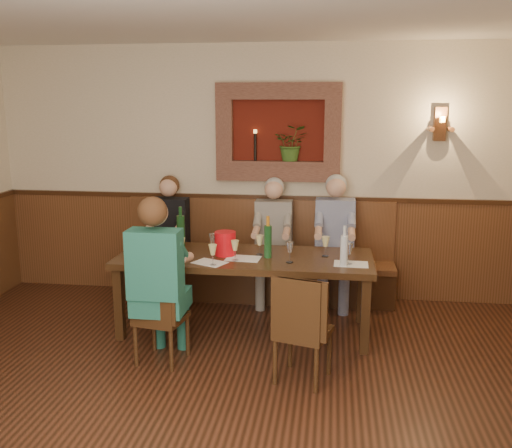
{
  "coord_description": "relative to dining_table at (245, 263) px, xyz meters",
  "views": [
    {
      "loc": [
        0.81,
        -3.3,
        2.18
      ],
      "look_at": [
        0.1,
        1.9,
        1.05
      ],
      "focal_mm": 40.0,
      "sensor_mm": 36.0,
      "label": 1
    }
  ],
  "objects": [
    {
      "name": "wine_glass_9",
      "position": [
        -0.23,
        -0.36,
        0.17
      ],
      "size": [
        0.08,
        0.08,
        0.19
      ],
      "primitive_type": null,
      "color": "#D7CA80",
      "rests_on": "dining_table"
    },
    {
      "name": "wine_glass_2",
      "position": [
        -0.57,
        -0.15,
        0.17
      ],
      "size": [
        0.08,
        0.08,
        0.19
      ],
      "primitive_type": null,
      "color": "#D7CA80",
      "rests_on": "dining_table"
    },
    {
      "name": "tasting_sheet_a",
      "position": [
        -0.87,
        -0.14,
        0.08
      ],
      "size": [
        0.33,
        0.29,
        0.0
      ],
      "primitive_type": "cube",
      "rotation": [
        0.0,
        0.0,
        -0.43
      ],
      "color": "white",
      "rests_on": "dining_table"
    },
    {
      "name": "wine_glass_7",
      "position": [
        0.76,
        0.08,
        0.17
      ],
      "size": [
        0.08,
        0.08,
        0.19
      ],
      "primitive_type": null,
      "color": "#D7CA80",
      "rests_on": "dining_table"
    },
    {
      "name": "wall_niche",
      "position": [
        0.24,
        1.09,
        1.13
      ],
      "size": [
        1.36,
        0.3,
        1.06
      ],
      "color": "#57150C",
      "rests_on": "ground"
    },
    {
      "name": "wine_glass_4",
      "position": [
        -0.06,
        -0.18,
        0.17
      ],
      "size": [
        0.08,
        0.08,
        0.19
      ],
      "primitive_type": null,
      "color": "#D7CA80",
      "rests_on": "dining_table"
    },
    {
      "name": "ground_plane",
      "position": [
        0.0,
        -1.85,
        -0.68
      ],
      "size": [
        6.0,
        6.0,
        0.0
      ],
      "primitive_type": "plane",
      "color": "black",
      "rests_on": "ground"
    },
    {
      "name": "dining_table",
      "position": [
        0.0,
        0.0,
        0.0
      ],
      "size": [
        2.4,
        0.9,
        0.75
      ],
      "color": "black",
      "rests_on": "ground"
    },
    {
      "name": "wine_glass_5",
      "position": [
        0.13,
        0.05,
        0.17
      ],
      "size": [
        0.08,
        0.08,
        0.19
      ],
      "primitive_type": null,
      "color": "#D7CA80",
      "rests_on": "dining_table"
    },
    {
      "name": "tasting_sheet_b",
      "position": [
        -0.0,
        -0.1,
        0.08
      ],
      "size": [
        0.33,
        0.25,
        0.0
      ],
      "primitive_type": "cube",
      "rotation": [
        0.0,
        0.0,
        -0.07
      ],
      "color": "white",
      "rests_on": "dining_table"
    },
    {
      "name": "tasting_sheet_d",
      "position": [
        -0.28,
        -0.28,
        0.08
      ],
      "size": [
        0.35,
        0.31,
        0.0
      ],
      "primitive_type": "cube",
      "rotation": [
        0.0,
        0.0,
        -0.43
      ],
      "color": "white",
      "rests_on": "dining_table"
    },
    {
      "name": "water_bottle",
      "position": [
        0.92,
        -0.22,
        0.22
      ],
      "size": [
        0.09,
        0.09,
        0.36
      ],
      "rotation": [
        0.0,
        0.0,
        -0.34
      ],
      "color": "silver",
      "rests_on": "dining_table"
    },
    {
      "name": "wine_bottle_green_a",
      "position": [
        0.22,
        -0.03,
        0.24
      ],
      "size": [
        0.08,
        0.08,
        0.39
      ],
      "rotation": [
        0.0,
        0.0,
        0.15
      ],
      "color": "#19471E",
      "rests_on": "dining_table"
    },
    {
      "name": "chair_near_left",
      "position": [
        -0.6,
        -0.77,
        -0.43
      ],
      "size": [
        0.44,
        0.44,
        0.86
      ],
      "rotation": [
        0.0,
        0.0,
        -0.17
      ],
      "color": "black",
      "rests_on": "ground"
    },
    {
      "name": "wine_glass_6",
      "position": [
        0.44,
        -0.17,
        0.17
      ],
      "size": [
        0.08,
        0.08,
        0.19
      ],
      "primitive_type": null,
      "color": "white",
      "rests_on": "dining_table"
    },
    {
      "name": "person_bench_mid",
      "position": [
        0.18,
        0.84,
        -0.11
      ],
      "size": [
        0.4,
        0.49,
        1.38
      ],
      "color": "#585450",
      "rests_on": "ground"
    },
    {
      "name": "chair_near_right",
      "position": [
        0.6,
        -0.95,
        -0.42
      ],
      "size": [
        0.49,
        0.49,
        0.89
      ],
      "rotation": [
        0.0,
        0.0,
        -0.28
      ],
      "color": "black",
      "rests_on": "ground"
    },
    {
      "name": "bench",
      "position": [
        0.0,
        0.94,
        -0.35
      ],
      "size": [
        3.0,
        0.45,
        1.11
      ],
      "color": "#381E0F",
      "rests_on": "ground"
    },
    {
      "name": "wine_glass_0",
      "position": [
        -0.95,
        -0.17,
        0.17
      ],
      "size": [
        0.08,
        0.08,
        0.19
      ],
      "primitive_type": null,
      "color": "#D7CA80",
      "rests_on": "dining_table"
    },
    {
      "name": "wall_sconce",
      "position": [
        1.9,
        1.08,
        1.27
      ],
      "size": [
        0.25,
        0.2,
        0.35
      ],
      "color": "#533117",
      "rests_on": "ground"
    },
    {
      "name": "person_chair_front",
      "position": [
        -0.6,
        -0.78,
        -0.07
      ],
      "size": [
        0.43,
        0.53,
        1.45
      ],
      "color": "#1B5361",
      "rests_on": "ground"
    },
    {
      "name": "wine_glass_8",
      "position": [
        0.97,
        -0.16,
        0.17
      ],
      "size": [
        0.08,
        0.08,
        0.19
      ],
      "primitive_type": null,
      "color": "white",
      "rests_on": "dining_table"
    },
    {
      "name": "wine_glass_10",
      "position": [
        -0.83,
        0.02,
        0.17
      ],
      "size": [
        0.08,
        0.08,
        0.19
      ],
      "primitive_type": null,
      "color": "white",
      "rests_on": "dining_table"
    },
    {
      "name": "room_shell",
      "position": [
        0.0,
        -1.85,
        1.21
      ],
      "size": [
        6.04,
        6.04,
        2.82
      ],
      "color": "beige",
      "rests_on": "ground"
    },
    {
      "name": "wainscoting",
      "position": [
        0.0,
        -1.85,
        -0.09
      ],
      "size": [
        6.02,
        6.02,
        1.15
      ],
      "color": "#533117",
      "rests_on": "ground"
    },
    {
      "name": "wine_glass_3",
      "position": [
        -0.32,
        0.06,
        0.17
      ],
      "size": [
        0.08,
        0.08,
        0.19
      ],
      "primitive_type": null,
      "color": "white",
      "rests_on": "dining_table"
    },
    {
      "name": "spittoon_bucket",
      "position": [
        -0.19,
        0.0,
        0.19
      ],
      "size": [
        0.21,
        0.21,
        0.23
      ],
      "primitive_type": "cylinder",
      "rotation": [
        0.0,
        0.0,
        -0.03
      ],
      "color": "red",
      "rests_on": "dining_table"
    },
    {
      "name": "wine_glass_1",
      "position": [
        -0.76,
        0.07,
        0.17
      ],
      "size": [
        0.08,
        0.08,
        0.19
      ],
      "primitive_type": null,
      "color": "white",
      "rests_on": "dining_table"
    },
    {
      "name": "wine_bottle_green_b",
      "position": [
        -0.67,
        0.2,
        0.25
      ],
      "size": [
        0.09,
        0.09,
        0.42
      ],
      "rotation": [
        0.0,
        0.0,
        -0.16
      ],
      "color": "#19471E",
      "rests_on": "dining_table"
    },
    {
      "name": "person_bench_right",
      "position": [
        0.84,
        0.84,
        -0.09
      ],
      "size": [
        0.42,
        0.51,
        1.42
      ],
      "color": "navy",
      "rests_on": "ground"
    },
    {
      "name": "tasting_sheet_c",
      "position": [
        0.99,
        -0.15,
        0.08
      ],
      "size": [
        0.31,
        0.22,
        0.0
      ],
      "primitive_type": "cube",
      "rotation": [
        0.0,
        0.0,
        -0.03
      ],
      "color": "white",
      "rests_on": "dining_table"
    },
    {
      "name": "person_bench_left",
      "position": [
        -0.99,
        0.84,
        -0.11
      ],
      "size": [
        0.4,
        0.49,
        1.38
      ],
      "color": "black",
      "rests_on": "ground"
    }
  ]
}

